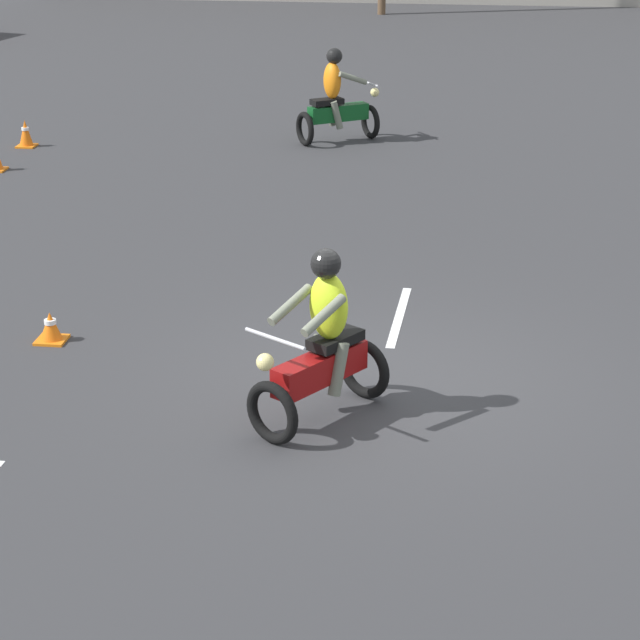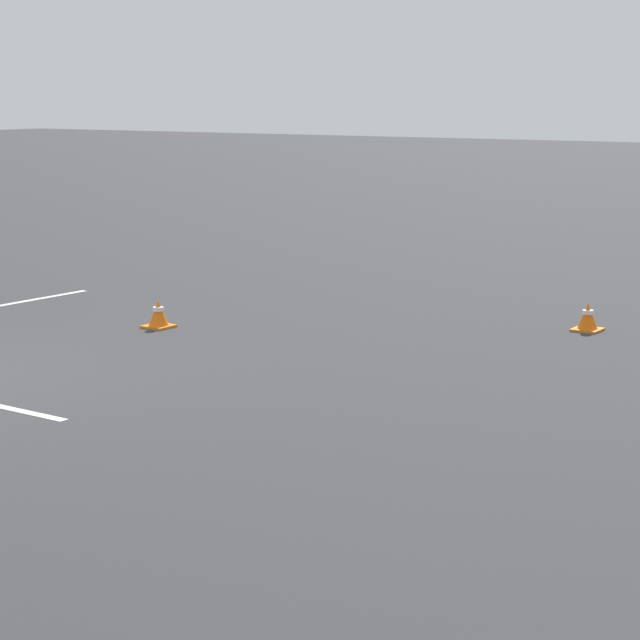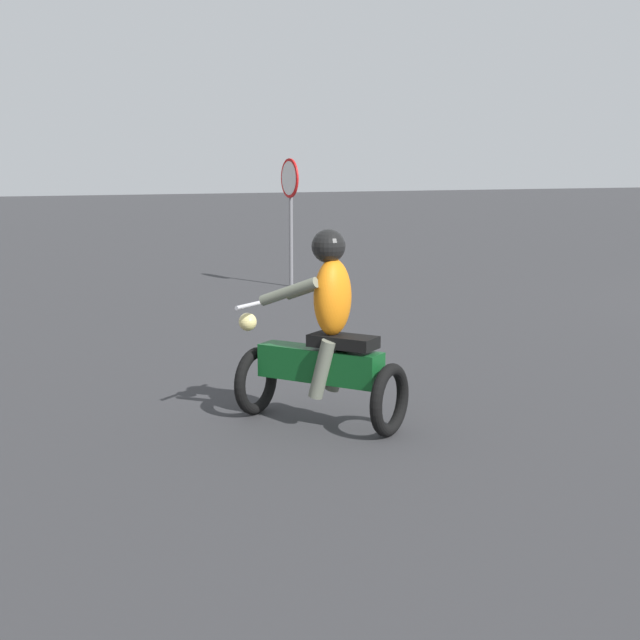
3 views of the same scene
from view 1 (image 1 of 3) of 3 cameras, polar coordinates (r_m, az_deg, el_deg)
The scene contains 6 objects.
ground_plane at distance 12.52m, azimuth 2.94°, elevation -2.84°, with size 120.00×120.00×0.00m, color #333335.
motorcycle_rider_foreground at distance 11.46m, azimuth 0.11°, elevation -1.23°, with size 1.28×1.50×1.66m.
motorcycle_rider_background at distance 22.18m, azimuth 0.76°, elevation 9.96°, with size 1.50×1.27×1.66m.
traffic_cone_near_left at distance 22.54m, azimuth -13.31°, elevation 8.28°, with size 0.32×0.32×0.47m.
traffic_cone_mid_left at distance 13.73m, azimuth -12.21°, elevation -0.34°, with size 0.32×0.32×0.33m.
lane_stripe_n at distance 14.19m, azimuth 3.64°, elevation 0.17°, with size 0.10×1.90×0.01m, color silver.
Camera 1 is at (0.80, -11.38, 5.14)m, focal length 70.00 mm.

